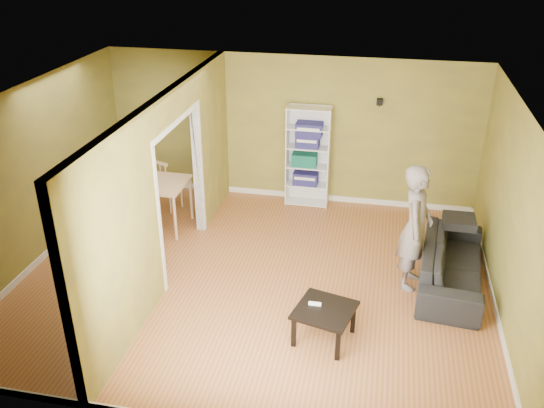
{
  "coord_description": "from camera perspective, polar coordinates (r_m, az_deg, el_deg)",
  "views": [
    {
      "loc": [
        1.61,
        -6.7,
        4.58
      ],
      "look_at": [
        0.2,
        0.2,
        1.1
      ],
      "focal_mm": 38.0,
      "sensor_mm": 36.0,
      "label": 1
    }
  ],
  "objects": [
    {
      "name": "sofa",
      "position": [
        8.36,
        17.47,
        -5.09
      ],
      "size": [
        2.17,
        1.1,
        0.8
      ],
      "primitive_type": "imported",
      "rotation": [
        0.0,
        0.0,
        1.47
      ],
      "color": "black",
      "rests_on": "ground"
    },
    {
      "name": "chair_far",
      "position": [
        10.16,
        -10.22,
        2.0
      ],
      "size": [
        0.56,
        0.56,
        0.94
      ],
      "primitive_type": null,
      "rotation": [
        0.0,
        0.0,
        2.77
      ],
      "color": "tan",
      "rests_on": "ground"
    },
    {
      "name": "paper_box_navy_b",
      "position": [
        9.94,
        3.55,
        6.24
      ],
      "size": [
        0.4,
        0.26,
        0.2
      ],
      "primitive_type": "cube",
      "color": "navy",
      "rests_on": "bookshelf"
    },
    {
      "name": "coffee_table",
      "position": [
        7.01,
        5.23,
        -10.74
      ],
      "size": [
        0.66,
        0.66,
        0.44
      ],
      "rotation": [
        0.0,
        0.0,
        -0.25
      ],
      "color": "black",
      "rests_on": "ground"
    },
    {
      "name": "game_controller",
      "position": [
        7.01,
        4.27,
        -9.83
      ],
      "size": [
        0.15,
        0.04,
        0.03
      ],
      "primitive_type": "cube",
      "color": "white",
      "rests_on": "coffee_table"
    },
    {
      "name": "person",
      "position": [
        7.87,
        14.14,
        -1.3
      ],
      "size": [
        0.83,
        0.69,
        2.09
      ],
      "primitive_type": "imported",
      "rotation": [
        0.0,
        0.0,
        1.43
      ],
      "color": "slate",
      "rests_on": "ground"
    },
    {
      "name": "paper_box_navy_a",
      "position": [
        10.2,
        3.36,
        2.6
      ],
      "size": [
        0.43,
        0.28,
        0.22
      ],
      "primitive_type": "cube",
      "color": "navy",
      "rests_on": "bookshelf"
    },
    {
      "name": "wall_speaker",
      "position": [
        9.77,
        10.62,
        9.92
      ],
      "size": [
        0.1,
        0.1,
        0.1
      ],
      "primitive_type": "cube",
      "color": "black",
      "rests_on": "room_shell"
    },
    {
      "name": "chair_near",
      "position": [
        9.08,
        -13.2,
        -1.34
      ],
      "size": [
        0.49,
        0.49,
        0.96
      ],
      "primitive_type": null,
      "rotation": [
        0.0,
        0.0,
        0.13
      ],
      "color": "tan",
      "rests_on": "ground"
    },
    {
      "name": "room_shell",
      "position": [
        7.64,
        -1.77,
        0.83
      ],
      "size": [
        6.5,
        6.5,
        6.5
      ],
      "color": "#B36941",
      "rests_on": "ground"
    },
    {
      "name": "paper_box_teal",
      "position": [
        10.07,
        3.25,
        4.43
      ],
      "size": [
        0.43,
        0.28,
        0.22
      ],
      "primitive_type": "cube",
      "color": "#248A68",
      "rests_on": "bookshelf"
    },
    {
      "name": "partition",
      "position": [
        7.98,
        -10.2,
        1.56
      ],
      "size": [
        0.22,
        5.5,
        2.6
      ],
      "primitive_type": null,
      "color": "#9F9533",
      "rests_on": "ground"
    },
    {
      "name": "bookshelf",
      "position": [
        10.09,
        3.63,
        4.79
      ],
      "size": [
        0.75,
        0.33,
        1.79
      ],
      "color": "white",
      "rests_on": "ground"
    },
    {
      "name": "dining_table",
      "position": [
        9.54,
        -12.2,
        1.79
      ],
      "size": [
        1.28,
        0.85,
        0.8
      ],
      "rotation": [
        0.0,
        0.0,
        -0.02
      ],
      "color": "tan",
      "rests_on": "ground"
    },
    {
      "name": "chair_left",
      "position": [
        9.97,
        -16.02,
        1.0
      ],
      "size": [
        0.54,
        0.54,
        0.99
      ],
      "primitive_type": null,
      "rotation": [
        0.0,
        0.0,
        -1.34
      ],
      "color": "tan",
      "rests_on": "ground"
    },
    {
      "name": "paper_box_navy_c",
      "position": [
        9.86,
        3.72,
        7.55
      ],
      "size": [
        0.45,
        0.29,
        0.23
      ],
      "primitive_type": "cube",
      "color": "navy",
      "rests_on": "bookshelf"
    }
  ]
}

